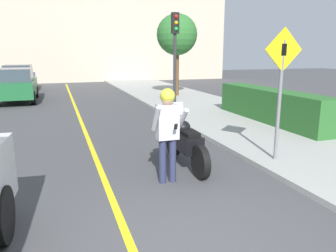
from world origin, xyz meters
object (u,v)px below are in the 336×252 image
object	(u,v)px
person_biker	(168,125)
traffic_light	(175,44)
street_tree	(177,35)
motorcycle	(185,143)
parked_car_blue	(19,78)
parked_car_green	(16,85)
crossing_sign	(281,82)

from	to	relation	value
person_biker	traffic_light	world-z (taller)	traffic_light
street_tree	motorcycle	bearing A→B (deg)	-109.38
motorcycle	person_biker	size ratio (longest dim) A/B	1.25
person_biker	street_tree	xyz separation A→B (m)	(4.43, 11.46, 2.25)
traffic_light	parked_car_blue	xyz separation A→B (m)	(-6.66, 11.51, -1.89)
street_tree	parked_car_green	world-z (taller)	street_tree
parked_car_blue	parked_car_green	bearing A→B (deg)	-86.31
motorcycle	parked_car_blue	size ratio (longest dim) A/B	0.54
person_biker	parked_car_blue	bearing A→B (deg)	103.05
person_biker	crossing_sign	distance (m)	2.71
motorcycle	crossing_sign	world-z (taller)	crossing_sign
person_biker	parked_car_blue	xyz separation A→B (m)	(-4.17, 17.97, -0.26)
motorcycle	parked_car_blue	bearing A→B (deg)	105.70
motorcycle	crossing_sign	bearing A→B (deg)	-15.90
motorcycle	street_tree	distance (m)	11.69
person_biker	traffic_light	bearing A→B (deg)	68.88
traffic_light	crossing_sign	bearing A→B (deg)	-88.98
person_biker	crossing_sign	size ratio (longest dim) A/B	0.64
motorcycle	crossing_sign	distance (m)	2.40
crossing_sign	parked_car_green	world-z (taller)	crossing_sign
crossing_sign	traffic_light	world-z (taller)	traffic_light
street_tree	parked_car_green	distance (m)	8.68
crossing_sign	traffic_light	distance (m)	6.31
person_biker	street_tree	bearing A→B (deg)	68.87
crossing_sign	street_tree	world-z (taller)	street_tree
crossing_sign	parked_car_blue	distance (m)	19.02
person_biker	traffic_light	distance (m)	7.11
street_tree	crossing_sign	bearing A→B (deg)	-99.21
person_biker	crossing_sign	world-z (taller)	crossing_sign
crossing_sign	parked_car_green	size ratio (longest dim) A/B	0.67
street_tree	traffic_light	bearing A→B (deg)	-111.13
crossing_sign	parked_car_blue	bearing A→B (deg)	110.88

